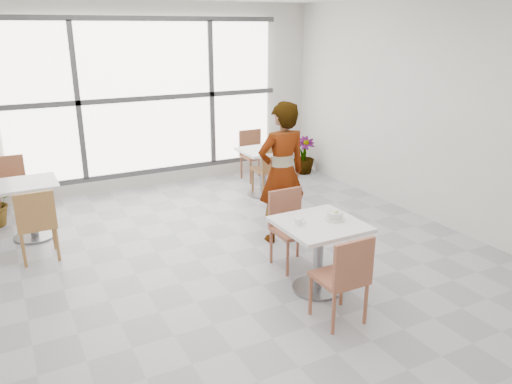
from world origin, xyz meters
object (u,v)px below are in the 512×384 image
person (282,173)px  bg_table_right (263,165)px  chair_far (290,223)px  bg_chair_left_far (11,183)px  bg_chair_left_near (36,221)px  main_table (319,243)px  chair_near (345,274)px  bg_chair_right_far (253,151)px  coffee_cup (298,222)px  bg_table_left (30,202)px  bg_chair_right_near (270,166)px  oatmeal_bowl (335,216)px  plant_right (304,155)px

person → bg_table_right: person is taller
chair_far → bg_chair_left_far: 4.14m
bg_chair_left_near → bg_chair_left_far: same height
bg_chair_left_far → person: bearing=-40.2°
main_table → chair_near: 0.64m
main_table → bg_chair_right_far: bg_chair_right_far is taller
coffee_cup → person: bearing=66.3°
chair_far → bg_table_right: chair_far is taller
bg_table_right → bg_table_left: bearing=-177.7°
bg_chair_right_near → bg_chair_left_far: bearing=-14.6°
oatmeal_bowl → main_table: bearing=178.2°
bg_table_right → person: bearing=-111.3°
main_table → bg_chair_left_far: bg_chair_left_far is taller
person → bg_chair_left_far: person is taller
bg_table_left → coffee_cup: bearing=-50.9°
bg_table_right → bg_chair_left_far: bg_chair_left_far is taller
chair_near → bg_chair_left_far: (-2.50, 4.41, 0.00)m
chair_far → bg_chair_left_near: size_ratio=1.00×
bg_chair_right_far → bg_chair_left_near: bearing=-154.5°
person → bg_table_right: 1.85m
bg_table_right → bg_chair_left_far: bearing=167.3°
bg_table_right → main_table: bearing=-108.2°
chair_far → bg_table_left: 3.34m
bg_chair_left_far → bg_chair_right_near: same height
oatmeal_bowl → bg_chair_right_near: bearing=73.2°
coffee_cup → bg_chair_right_far: size_ratio=0.18×
oatmeal_bowl → coffee_cup: 0.40m
bg_chair_left_near → bg_chair_right_far: same height
bg_table_right → bg_chair_left_far: size_ratio=0.86×
person → bg_chair_left_far: bearing=-38.5°
coffee_cup → bg_chair_left_far: (-2.43, 3.73, -0.28)m
chair_near → bg_chair_left_far: same height
bg_table_left → bg_chair_right_far: size_ratio=0.86×
bg_chair_right_far → plant_right: bg_chair_right_far is taller
chair_far → bg_table_right: (0.92, 2.31, -0.01)m
coffee_cup → plant_right: (2.46, 3.64, -0.44)m
oatmeal_bowl → bg_chair_right_far: (1.07, 3.83, -0.29)m
bg_table_left → bg_chair_right_far: 3.85m
chair_far → bg_chair_left_far: bearing=130.8°
chair_near → bg_chair_right_near: 3.65m
coffee_cup → plant_right: 4.41m
chair_far → bg_chair_right_far: bearing=69.5°
chair_near → main_table: bearing=-103.4°
chair_near → bg_table_right: (1.13, 3.59, -0.01)m
coffee_cup → bg_table_left: 3.59m
bg_table_left → plant_right: (4.71, 0.86, -0.15)m
bg_chair_left_near → plant_right: bg_chair_left_near is taller
bg_chair_left_near → chair_near: bearing=130.8°
bg_chair_right_near → plant_right: (1.20, 0.86, -0.16)m
chair_far → bg_table_right: bearing=68.3°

